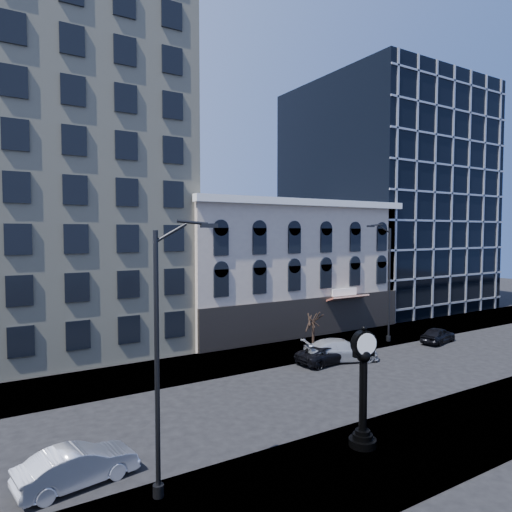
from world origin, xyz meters
TOP-DOWN VIEW (x-y plane):
  - ground at (0.00, 0.00)m, footprint 160.00×160.00m
  - sidewalk_far at (0.00, 8.00)m, footprint 160.00×6.00m
  - sidewalk_near at (0.00, -8.00)m, footprint 160.00×6.00m
  - cream_tower at (-6.11, 18.88)m, footprint 15.90×15.40m
  - victorian_row at (12.00, 15.89)m, footprint 22.60×11.19m
  - glass_office at (32.00, 20.91)m, footprint 20.00×20.15m
  - street_clock at (0.77, -6.99)m, footprint 1.21×1.21m
  - street_lamp_near at (-7.50, -6.16)m, footprint 2.57×0.82m
  - street_lamp_far at (15.97, 6.18)m, footprint 2.63×0.92m
  - bare_tree_far at (9.27, 7.08)m, footprint 2.11×2.11m
  - car_near_b at (-10.49, -3.44)m, footprint 4.62×2.24m
  - car_far_a at (8.00, 4.02)m, footprint 4.85×2.50m
  - car_far_b at (9.31, 3.89)m, footprint 6.07×4.01m
  - car_far_c at (20.22, 3.66)m, footprint 4.27×2.43m

SIDE VIEW (x-z plane):
  - ground at x=0.00m, z-range 0.00..0.00m
  - sidewalk_far at x=0.00m, z-range 0.00..0.12m
  - sidewalk_near at x=0.00m, z-range 0.00..0.12m
  - car_far_a at x=8.00m, z-range 0.00..1.31m
  - car_far_c at x=20.22m, z-range 0.00..1.37m
  - car_near_b at x=-10.49m, z-range 0.00..1.46m
  - car_far_b at x=9.31m, z-range 0.00..1.64m
  - street_clock at x=0.77m, z-range -0.14..5.22m
  - bare_tree_far at x=9.27m, z-range 1.03..4.66m
  - victorian_row at x=12.00m, z-range -0.25..12.25m
  - street_lamp_near at x=-7.50m, z-range 2.68..12.74m
  - street_lamp_far at x=15.97m, z-range 2.75..13.08m
  - glass_office at x=32.00m, z-range 0.00..28.00m
  - cream_tower at x=-6.11m, z-range -1.93..40.57m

